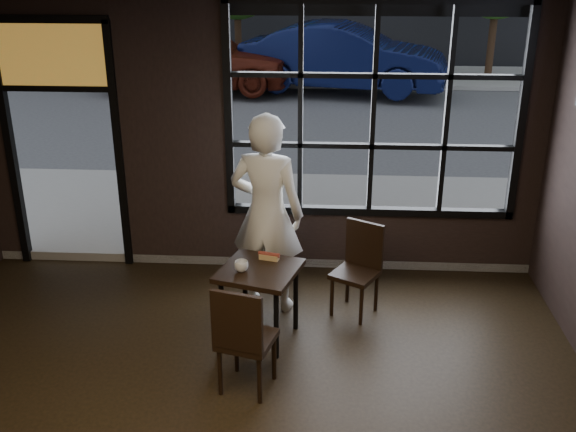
# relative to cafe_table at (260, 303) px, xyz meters

# --- Properties ---
(window_frame) EXTENTS (3.06, 0.12, 2.28)m
(window_frame) POSITION_rel_cafe_table_xyz_m (1.05, 1.49, 1.44)
(window_frame) COLOR black
(window_frame) RESTS_ON ground
(stained_transom) EXTENTS (1.20, 0.06, 0.70)m
(stained_transom) POSITION_rel_cafe_table_xyz_m (-2.25, 1.49, 1.99)
(stained_transom) COLOR orange
(stained_transom) RESTS_ON ground
(street_asphalt) EXTENTS (60.00, 41.00, 0.04)m
(street_asphalt) POSITION_rel_cafe_table_xyz_m (-0.15, 21.99, -0.38)
(street_asphalt) COLOR #545456
(street_asphalt) RESTS_ON ground
(cafe_table) EXTENTS (0.82, 0.82, 0.72)m
(cafe_table) POSITION_rel_cafe_table_xyz_m (0.00, 0.00, 0.00)
(cafe_table) COLOR black
(cafe_table) RESTS_ON floor
(chair_near) EXTENTS (0.52, 0.52, 0.97)m
(chair_near) POSITION_rel_cafe_table_xyz_m (-0.03, -0.75, 0.12)
(chair_near) COLOR black
(chair_near) RESTS_ON floor
(chair_window) EXTENTS (0.54, 0.54, 0.92)m
(chair_window) POSITION_rel_cafe_table_xyz_m (0.88, 0.50, 0.10)
(chair_window) COLOR black
(chair_window) RESTS_ON floor
(man) EXTENTS (0.81, 0.62, 1.99)m
(man) POSITION_rel_cafe_table_xyz_m (0.02, 0.62, 0.63)
(man) COLOR silver
(man) RESTS_ON floor
(hotdog) EXTENTS (0.21, 0.13, 0.06)m
(hotdog) POSITION_rel_cafe_table_xyz_m (0.07, 0.19, 0.38)
(hotdog) COLOR tan
(hotdog) RESTS_ON cafe_table
(cup) EXTENTS (0.13, 0.13, 0.10)m
(cup) POSITION_rel_cafe_table_xyz_m (-0.15, -0.06, 0.40)
(cup) COLOR silver
(cup) RESTS_ON cafe_table
(navy_car) EXTENTS (5.03, 2.60, 1.58)m
(navy_car) POSITION_rel_cafe_table_xyz_m (0.93, 10.80, 0.53)
(navy_car) COLOR #0A1137
(navy_car) RESTS_ON street_asphalt
(maroon_car) EXTENTS (4.70, 2.09, 1.57)m
(maroon_car) POSITION_rel_cafe_table_xyz_m (-2.59, 10.78, 0.53)
(maroon_car) COLOR #50180D
(maroon_car) RESTS_ON street_asphalt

